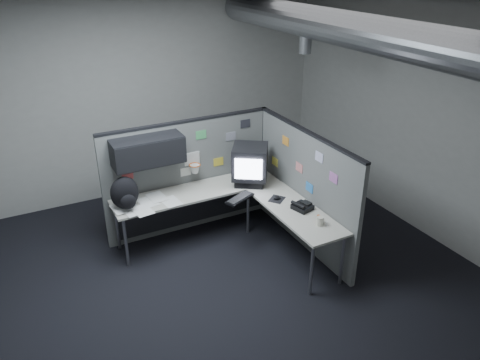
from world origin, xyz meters
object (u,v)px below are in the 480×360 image
monitor (250,164)px  desk (223,203)px  backpack (125,194)px  keyboard (240,198)px  phone (302,206)px

monitor → desk: bearing=-172.5°
desk → backpack: (-1.23, 0.23, 0.33)m
desk → keyboard: 0.29m
backpack → monitor: bearing=17.5°
desk → phone: 1.09m
desk → monitor: 0.66m
keyboard → phone: bearing=-25.3°
desk → monitor: size_ratio=3.57×
monitor → keyboard: bearing=-144.4°
desk → keyboard: size_ratio=5.09×
desk → monitor: bearing=19.3°
phone → backpack: 2.21m
monitor → keyboard: 0.59m
keyboard → phone: (0.57, -0.59, 0.02)m
backpack → phone: bearing=-8.6°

